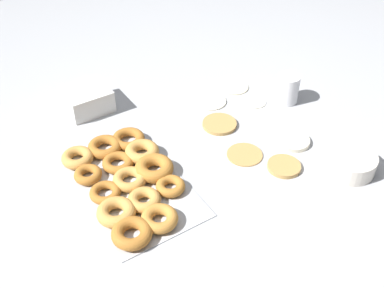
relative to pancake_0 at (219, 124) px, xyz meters
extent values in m
plane|color=#B2B5BA|center=(0.05, -0.05, -0.01)|extent=(3.00, 3.00, 0.00)
cylinder|color=tan|center=(0.00, 0.00, 0.00)|extent=(0.12, 0.12, 0.01)
cylinder|color=silver|center=(-0.13, 0.05, 0.00)|extent=(0.11, 0.11, 0.01)
cylinder|color=silver|center=(0.20, 0.15, 0.00)|extent=(0.11, 0.11, 0.01)
cylinder|color=beige|center=(-0.16, 0.18, 0.00)|extent=(0.11, 0.11, 0.01)
cylinder|color=tan|center=(0.17, -0.02, 0.00)|extent=(0.11, 0.11, 0.01)
cylinder|color=silver|center=(-0.04, 0.18, 0.00)|extent=(0.08, 0.08, 0.01)
cylinder|color=tan|center=(0.28, 0.04, 0.00)|extent=(0.10, 0.10, 0.01)
cube|color=silver|center=(0.10, -0.39, 0.00)|extent=(0.47, 0.29, 0.01)
torus|color=#D19347|center=(-0.08, -0.47, 0.02)|extent=(0.10, 0.10, 0.03)
torus|color=#AD6B28|center=(0.00, -0.48, 0.01)|extent=(0.08, 0.08, 0.03)
torus|color=#AD6B28|center=(0.10, -0.46, 0.01)|extent=(0.09, 0.09, 0.02)
torus|color=#D19347|center=(0.19, -0.47, 0.02)|extent=(0.11, 0.11, 0.03)
torus|color=#AD6B28|center=(0.27, -0.47, 0.02)|extent=(0.11, 0.11, 0.03)
torus|color=#AD6B28|center=(-0.08, -0.38, 0.02)|extent=(0.11, 0.11, 0.03)
torus|color=#AD6B28|center=(0.00, -0.38, 0.01)|extent=(0.09, 0.09, 0.03)
torus|color=#D19347|center=(0.09, -0.38, 0.01)|extent=(0.10, 0.10, 0.03)
torus|color=#D19347|center=(0.19, -0.39, 0.02)|extent=(0.09, 0.09, 0.03)
torus|color=#C68438|center=(0.27, -0.39, 0.02)|extent=(0.10, 0.10, 0.03)
torus|color=#AD6B28|center=(-0.08, -0.30, 0.01)|extent=(0.11, 0.11, 0.03)
torus|color=#D19347|center=(0.00, -0.30, 0.02)|extent=(0.11, 0.11, 0.03)
torus|color=#B7752D|center=(0.09, -0.30, 0.02)|extent=(0.12, 0.12, 0.04)
torus|color=#B7752D|center=(0.18, -0.30, 0.01)|extent=(0.08, 0.08, 0.03)
cylinder|color=silver|center=(0.39, 0.20, 0.02)|extent=(0.16, 0.16, 0.06)
cube|color=white|center=(-0.33, -0.33, 0.01)|extent=(0.15, 0.15, 0.03)
cube|color=white|center=(-0.33, -0.33, 0.03)|extent=(0.15, 0.15, 0.03)
cube|color=white|center=(-0.33, -0.33, 0.06)|extent=(0.15, 0.15, 0.03)
cylinder|color=white|center=(0.01, 0.29, 0.05)|extent=(0.08, 0.08, 0.10)
camera|label=1|loc=(1.03, -0.78, 0.98)|focal=45.00mm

